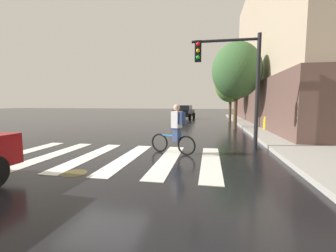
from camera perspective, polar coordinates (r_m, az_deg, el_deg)
name	(u,v)px	position (r m, az deg, el deg)	size (l,w,h in m)	color
ground_plane	(104,157)	(7.61, -15.94, -7.53)	(120.00, 120.00, 0.00)	black
crosswalk_stripes	(108,157)	(7.54, -14.88, -7.58)	(7.02, 3.96, 0.01)	silver
manhole_cover	(74,173)	(6.15, -22.69, -10.92)	(0.64, 0.64, 0.01)	#473D1E
sedan_mid	(184,112)	(24.48, 4.01, 3.59)	(2.27, 4.40, 1.48)	black
cyclist	(176,129)	(7.60, 1.98, -0.86)	(1.63, 0.63, 1.69)	black
traffic_light_near	(234,72)	(8.83, 16.43, 12.97)	(2.47, 0.28, 4.20)	black
fire_hydrant	(265,123)	(14.67, 23.40, 0.69)	(0.33, 0.22, 0.78)	gold
street_tree_near	(237,71)	(15.70, 16.98, 13.27)	(3.18, 3.18, 5.66)	#4C3823
street_tree_mid	(231,85)	(21.71, 15.59, 10.07)	(2.84, 2.84, 5.04)	#4C3823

